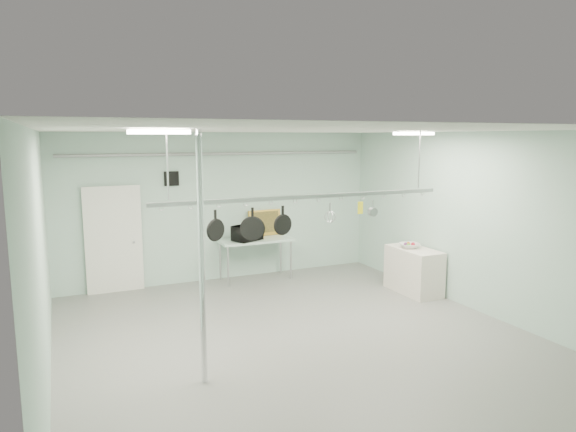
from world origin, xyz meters
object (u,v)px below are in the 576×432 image
microwave (247,233)px  coffee_canister (254,235)px  chrome_pole (202,260)px  pot_rack (307,195)px  skillet_mid (253,224)px  side_cabinet (414,271)px  fruit_bowl (410,246)px  skillet_left (215,225)px  prep_table (256,242)px  skillet_right (283,220)px

microwave → coffee_canister: (0.14, -0.02, -0.06)m
chrome_pole → pot_rack: (1.90, 0.90, 0.63)m
coffee_canister → skillet_mid: skillet_mid is taller
side_cabinet → skillet_mid: skillet_mid is taller
coffee_canister → fruit_bowl: size_ratio=0.53×
skillet_left → pot_rack: bearing=-25.4°
prep_table → microwave: 0.33m
coffee_canister → skillet_mid: (-1.21, -3.20, 0.83)m
prep_table → skillet_left: size_ratio=3.73×
prep_table → fruit_bowl: (2.50, -2.11, 0.12)m
pot_rack → coffee_canister: (0.32, 3.20, -1.22)m
chrome_pole → fruit_bowl: (4.80, 2.09, -0.65)m
fruit_bowl → skillet_right: bearing=-160.2°
pot_rack → skillet_right: 0.54m
skillet_left → skillet_right: 1.05m
fruit_bowl → side_cabinet: bearing=-58.3°
microwave → fruit_bowl: (2.72, -2.03, -0.12)m
skillet_right → chrome_pole: bearing=-159.4°
skillet_left → chrome_pole: bearing=-141.9°
prep_table → microwave: (-0.22, -0.09, 0.24)m
microwave → skillet_right: skillet_right is taller
prep_table → coffee_canister: (-0.08, -0.10, 0.18)m
microwave → skillet_left: (-1.63, -3.21, 0.80)m
pot_rack → prep_table: bearing=83.1°
pot_rack → skillet_left: (-1.45, 0.00, -0.36)m
prep_table → skillet_mid: (-1.29, -3.30, 1.01)m
microwave → skillet_mid: size_ratio=1.20×
pot_rack → coffee_canister: 3.44m
microwave → fruit_bowl: bearing=118.7°
prep_table → coffee_canister: size_ratio=7.73×
microwave → pot_rack: bearing=62.2°
coffee_canister → skillet_mid: 3.52m
pot_rack → fruit_bowl: pot_rack is taller
microwave → fruit_bowl: size_ratio=1.51×
microwave → skillet_right: 3.36m
pot_rack → microwave: pot_rack is taller
microwave → skillet_mid: skillet_mid is taller
prep_table → skillet_right: (-0.81, -3.30, 1.04)m
microwave → coffee_canister: bearing=148.5°
prep_table → pot_rack: pot_rack is taller
pot_rack → skillet_mid: 0.97m
coffee_canister → fruit_bowl: coffee_canister is taller
prep_table → fruit_bowl: fruit_bowl is taller
microwave → skillet_left: 3.69m
side_cabinet → skillet_right: (-3.36, -1.10, 1.42)m
chrome_pole → microwave: size_ratio=5.36×
chrome_pole → prep_table: 4.85m
prep_table → pot_rack: bearing=-96.9°
coffee_canister → pot_rack: bearing=-95.7°
chrome_pole → coffee_canister: size_ratio=15.45×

